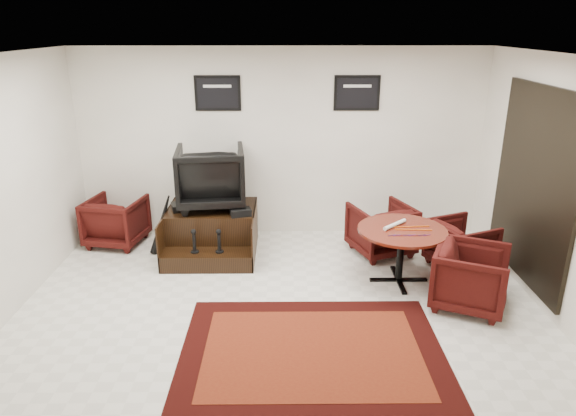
# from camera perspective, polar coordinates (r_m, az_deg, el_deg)

# --- Properties ---
(ground) EXTENTS (6.00, 6.00, 0.00)m
(ground) POSITION_cam_1_polar(r_m,az_deg,el_deg) (5.87, -0.87, -11.91)
(ground) COLOR white
(ground) RESTS_ON ground
(room_shell) EXTENTS (6.02, 5.02, 2.81)m
(room_shell) POSITION_cam_1_polar(r_m,az_deg,el_deg) (5.30, 3.48, 5.52)
(room_shell) COLOR white
(room_shell) RESTS_ON ground
(area_rug) EXTENTS (2.62, 1.97, 0.01)m
(area_rug) POSITION_cam_1_polar(r_m,az_deg,el_deg) (5.31, 2.71, -15.69)
(area_rug) COLOR black
(area_rug) RESTS_ON ground
(shine_podium) EXTENTS (1.24, 1.28, 0.64)m
(shine_podium) POSITION_cam_1_polar(r_m,az_deg,el_deg) (7.39, -8.40, -2.62)
(shine_podium) COLOR black
(shine_podium) RESTS_ON ground
(shine_chair) EXTENTS (1.01, 0.96, 0.95)m
(shine_chair) POSITION_cam_1_polar(r_m,az_deg,el_deg) (7.25, -8.59, 3.77)
(shine_chair) COLOR black
(shine_chair) RESTS_ON shine_podium
(shoes_pair) EXTENTS (0.29, 0.31, 0.10)m
(shoes_pair) POSITION_cam_1_polar(r_m,az_deg,el_deg) (7.29, -11.93, 0.12)
(shoes_pair) COLOR black
(shoes_pair) RESTS_ON shine_podium
(polish_kit) EXTENTS (0.31, 0.25, 0.09)m
(polish_kit) POSITION_cam_1_polar(r_m,az_deg,el_deg) (6.97, -5.29, -0.45)
(polish_kit) COLOR black
(polish_kit) RESTS_ON shine_podium
(umbrella_black) EXTENTS (0.31, 0.12, 0.84)m
(umbrella_black) POSITION_cam_1_polar(r_m,az_deg,el_deg) (7.39, -13.99, -1.98)
(umbrella_black) COLOR black
(umbrella_black) RESTS_ON ground
(umbrella_hooked) EXTENTS (0.32, 0.12, 0.87)m
(umbrella_hooked) POSITION_cam_1_polar(r_m,az_deg,el_deg) (7.48, -13.86, -1.59)
(umbrella_hooked) COLOR black
(umbrella_hooked) RESTS_ON ground
(armchair_side) EXTENTS (0.88, 0.84, 0.78)m
(armchair_side) POSITION_cam_1_polar(r_m,az_deg,el_deg) (7.94, -18.57, -1.13)
(armchair_side) COLOR black
(armchair_side) RESTS_ON ground
(meeting_table) EXTENTS (1.09, 1.09, 0.71)m
(meeting_table) POSITION_cam_1_polar(r_m,az_deg,el_deg) (6.49, 12.54, -3.01)
(meeting_table) COLOR #451409
(meeting_table) RESTS_ON ground
(table_chair_back) EXTENTS (0.98, 0.95, 0.79)m
(table_chair_back) POSITION_cam_1_polar(r_m,az_deg,el_deg) (7.34, 10.33, -2.05)
(table_chair_back) COLOR black
(table_chair_back) RESTS_ON ground
(table_chair_window) EXTENTS (0.88, 0.90, 0.73)m
(table_chair_window) POSITION_cam_1_polar(r_m,az_deg,el_deg) (7.18, 18.73, -3.63)
(table_chair_window) COLOR black
(table_chair_window) RESTS_ON ground
(table_chair_corner) EXTENTS (0.99, 1.01, 0.80)m
(table_chair_corner) POSITION_cam_1_polar(r_m,az_deg,el_deg) (6.23, 19.67, -6.98)
(table_chair_corner) COLOR black
(table_chair_corner) RESTS_ON ground
(paper_roll) EXTENTS (0.34, 0.32, 0.05)m
(paper_roll) POSITION_cam_1_polar(r_m,az_deg,el_deg) (6.51, 11.79, -1.81)
(paper_roll) COLOR silver
(paper_roll) RESTS_ON meeting_table
(table_clutter) EXTENTS (0.57, 0.31, 0.01)m
(table_clutter) POSITION_cam_1_polar(r_m,az_deg,el_deg) (6.43, 13.57, -2.40)
(table_clutter) COLOR #D3520B
(table_clutter) RESTS_ON meeting_table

